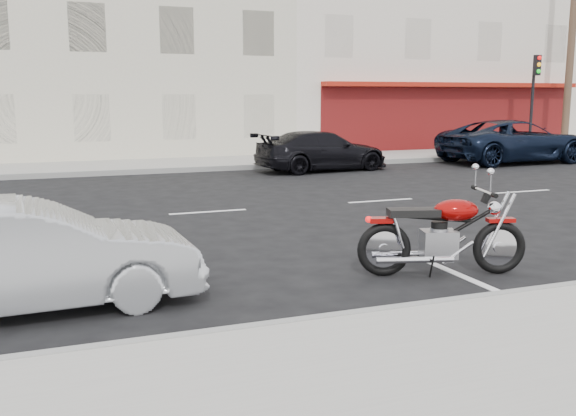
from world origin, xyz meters
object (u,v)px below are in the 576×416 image
(sedan_silver, at_px, (27,257))
(suv_far, at_px, (514,141))
(motorcycle, at_px, (502,236))
(car_far, at_px, (322,151))
(traffic_light, at_px, (534,91))
(utility_pole, at_px, (572,37))
(fire_hydrant, at_px, (498,142))

(sedan_silver, distance_m, suv_far, 19.28)
(motorcycle, xyz_separation_m, sedan_silver, (-5.85, 0.61, 0.10))
(motorcycle, relative_size, car_far, 0.51)
(sedan_silver, xyz_separation_m, suv_far, (15.80, 11.06, 0.14))
(suv_far, bearing_deg, traffic_light, -50.89)
(sedan_silver, height_order, suv_far, suv_far)
(car_far, bearing_deg, sedan_silver, 136.60)
(utility_pole, height_order, fire_hydrant, utility_pole)
(fire_hydrant, relative_size, suv_far, 0.13)
(fire_hydrant, height_order, suv_far, suv_far)
(fire_hydrant, bearing_deg, suv_far, -118.73)
(motorcycle, height_order, car_far, car_far)
(motorcycle, bearing_deg, traffic_light, 64.34)
(sedan_silver, bearing_deg, utility_pole, -58.75)
(utility_pole, bearing_deg, fire_hydrant, -178.36)
(utility_pole, bearing_deg, motorcycle, -135.86)
(sedan_silver, bearing_deg, car_far, -39.47)
(utility_pole, relative_size, motorcycle, 4.08)
(traffic_light, height_order, car_far, traffic_light)
(traffic_light, bearing_deg, fire_hydrant, 173.64)
(car_far, bearing_deg, traffic_light, -83.30)
(fire_hydrant, relative_size, motorcycle, 0.33)
(utility_pole, relative_size, traffic_light, 2.37)
(traffic_light, xyz_separation_m, sedan_silver, (-18.80, -13.63, -1.94))
(sedan_silver, distance_m, car_far, 14.03)
(utility_pole, distance_m, car_far, 13.30)
(fire_hydrant, distance_m, suv_far, 3.13)
(suv_far, bearing_deg, motorcycle, 138.09)
(sedan_silver, bearing_deg, suv_far, -57.51)
(sedan_silver, height_order, car_far, car_far)
(sedan_silver, bearing_deg, fire_hydrant, -53.93)
(traffic_light, xyz_separation_m, motorcycle, (-12.95, -14.24, -2.04))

